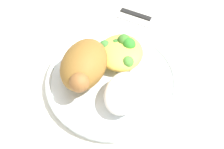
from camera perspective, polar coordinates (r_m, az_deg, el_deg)
ground_plane at (r=0.61m, az=0.00°, el=-1.70°), size 2.00×2.00×0.00m
plate at (r=0.60m, az=0.00°, el=-1.11°), size 0.27×0.27×0.02m
roasted_chicken at (r=0.56m, az=-5.53°, el=1.78°), size 0.13×0.09×0.07m
rice_pile at (r=0.55m, az=2.26°, el=-3.58°), size 0.10×0.07×0.04m
mac_cheese_with_broccoli at (r=0.61m, az=1.66°, el=4.68°), size 0.10×0.09×0.05m
fork at (r=0.72m, az=6.46°, el=9.54°), size 0.03×0.14×0.01m
knife at (r=0.74m, az=7.49°, el=10.74°), size 0.04×0.19×0.01m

